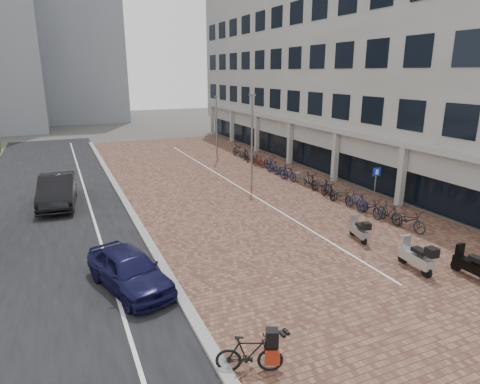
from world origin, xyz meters
name	(u,v)px	position (x,y,z in m)	size (l,w,h in m)	color
ground	(302,263)	(0.00, 0.00, 0.00)	(140.00, 140.00, 0.00)	#474442
plaza_brick	(231,184)	(2.00, 12.00, 0.01)	(14.50, 42.00, 0.04)	brown
street_asphalt	(51,205)	(-9.00, 12.00, 0.01)	(8.00, 50.00, 0.03)	black
curb	(122,196)	(-5.10, 12.00, 0.07)	(0.35, 42.00, 0.14)	gray
lane_line	(88,200)	(-7.00, 12.00, 0.02)	(0.12, 44.00, 0.00)	white
parking_line	(234,184)	(2.20, 12.00, 0.04)	(0.10, 30.00, 0.00)	white
office_building	(338,55)	(12.97, 16.00, 8.44)	(8.40, 40.00, 15.00)	#A6A6A1
car_navy	(129,270)	(-6.50, 0.67, 0.71)	(1.68, 4.17, 1.42)	#0E0E33
car_dark	(57,191)	(-8.57, 11.78, 0.85)	(1.81, 5.18, 1.71)	black
hero_bike	(249,353)	(-4.50, -4.75, 0.53)	(1.75, 1.11, 1.20)	black
shoes	(285,334)	(-2.94, -3.80, 0.04)	(0.36, 0.30, 0.09)	black
scooter_front	(359,229)	(3.50, 0.93, 0.52)	(0.48, 1.52, 1.05)	gray
scooter_mid	(473,264)	(4.93, -3.57, 0.58)	(0.53, 1.68, 1.16)	black
scooter_back	(416,256)	(3.53, -2.28, 0.61)	(0.55, 1.77, 1.21)	#AFAEB4
parking_sign	(376,181)	(7.50, 4.54, 1.43)	(0.45, 0.12, 2.18)	slate
lamp_near	(252,143)	(2.89, 10.70, 2.92)	(0.12, 0.12, 5.85)	gray
lamp_far	(217,130)	(3.76, 19.21, 2.64)	(0.12, 0.12, 5.29)	slate
bike_row	(296,175)	(6.19, 10.65, 0.52)	(1.31, 21.46, 1.05)	black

